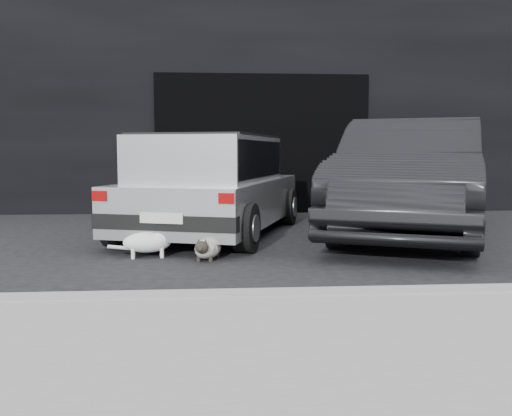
{
  "coord_description": "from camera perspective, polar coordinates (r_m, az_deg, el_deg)",
  "views": [
    {
      "loc": [
        0.05,
        -6.74,
        1.16
      ],
      "look_at": [
        0.54,
        -0.37,
        0.53
      ],
      "focal_mm": 40.0,
      "sensor_mm": 36.0,
      "label": 1
    }
  ],
  "objects": [
    {
      "name": "silver_hatchback",
      "position": [
        7.9,
        -4.44,
        2.73
      ],
      "size": [
        2.76,
        4.09,
        1.39
      ],
      "rotation": [
        0.0,
        0.0,
        -0.31
      ],
      "color": "silver",
      "rests_on": "ground"
    },
    {
      "name": "garage_opening",
      "position": [
        10.78,
        0.64,
        6.41
      ],
      "size": [
        4.0,
        0.1,
        2.6
      ],
      "primitive_type": "cube",
      "color": "black",
      "rests_on": "ground"
    },
    {
      "name": "sidewalk",
      "position": [
        3.28,
        13.06,
        -14.16
      ],
      "size": [
        18.0,
        2.2,
        0.11
      ],
      "primitive_type": "cube",
      "color": "gray",
      "rests_on": "ground"
    },
    {
      "name": "cat_siamese",
      "position": [
        6.16,
        -4.91,
        -4.07
      ],
      "size": [
        0.38,
        0.76,
        0.27
      ],
      "rotation": [
        0.0,
        0.0,
        2.9
      ],
      "color": "beige",
      "rests_on": "ground"
    },
    {
      "name": "second_car",
      "position": [
        8.14,
        15.32,
        3.0
      ],
      "size": [
        3.54,
        5.19,
        1.62
      ],
      "primitive_type": "imported",
      "rotation": [
        0.0,
        0.0,
        -0.41
      ],
      "color": "black",
      "rests_on": "ground"
    },
    {
      "name": "curb",
      "position": [
        4.39,
        8.31,
        -8.91
      ],
      "size": [
        18.0,
        0.25,
        0.12
      ],
      "primitive_type": "cube",
      "color": "gray",
      "rests_on": "ground"
    },
    {
      "name": "cat_white",
      "position": [
        6.38,
        -10.49,
        -3.29
      ],
      "size": [
        0.78,
        0.32,
        0.37
      ],
      "rotation": [
        0.0,
        0.0,
        -1.45
      ],
      "color": "white",
      "rests_on": "ground"
    },
    {
      "name": "ground",
      "position": [
        6.84,
        -4.79,
        -4.12
      ],
      "size": [
        80.0,
        80.0,
        0.0
      ],
      "primitive_type": "plane",
      "color": "black",
      "rests_on": "ground"
    },
    {
      "name": "building_facade",
      "position": [
        12.85,
        -0.16,
        11.66
      ],
      "size": [
        34.0,
        4.0,
        5.0
      ],
      "primitive_type": "cube",
      "color": "black",
      "rests_on": "ground"
    }
  ]
}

